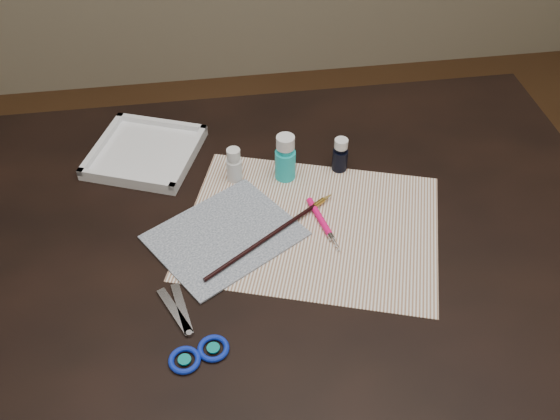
{
  "coord_description": "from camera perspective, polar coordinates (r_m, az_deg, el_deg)",
  "views": [
    {
      "loc": [
        -0.12,
        -0.8,
        1.57
      ],
      "look_at": [
        0.0,
        0.0,
        0.8
      ],
      "focal_mm": 40.0,
      "sensor_mm": 36.0,
      "label": 1
    }
  ],
  "objects": [
    {
      "name": "table",
      "position": [
        1.45,
        0.0,
        -12.24
      ],
      "size": [
        1.3,
        0.9,
        0.75
      ],
      "primitive_type": "cube",
      "color": "black",
      "rests_on": "ground"
    },
    {
      "name": "paint_bottle_navy",
      "position": [
        1.26,
        5.53,
        5.04
      ],
      "size": [
        0.04,
        0.04,
        0.08
      ],
      "primitive_type": "cylinder",
      "rotation": [
        0.0,
        0.0,
        -0.3
      ],
      "color": "black",
      "rests_on": "table"
    },
    {
      "name": "palette_tray",
      "position": [
        1.33,
        -12.23,
        5.23
      ],
      "size": [
        0.27,
        0.27,
        0.02
      ],
      "primitive_type": "cube",
      "rotation": [
        0.0,
        0.0,
        -0.38
      ],
      "color": "white",
      "rests_on": "table"
    },
    {
      "name": "paper",
      "position": [
        1.16,
        2.93,
        -1.48
      ],
      "size": [
        0.55,
        0.48,
        0.0
      ],
      "primitive_type": "cube",
      "rotation": [
        0.0,
        0.0,
        -0.32
      ],
      "color": "white",
      "rests_on": "table"
    },
    {
      "name": "craft_knife",
      "position": [
        1.15,
        4.07,
        -1.39
      ],
      "size": [
        0.04,
        0.15,
        0.01
      ],
      "primitive_type": null,
      "rotation": [
        0.0,
        0.0,
        -1.36
      ],
      "color": "#FF0E6D",
      "rests_on": "paper"
    },
    {
      "name": "canvas",
      "position": [
        1.14,
        -5.05,
        -2.33
      ],
      "size": [
        0.32,
        0.3,
        0.0
      ],
      "primitive_type": "cube",
      "rotation": [
        0.0,
        0.0,
        0.56
      ],
      "color": "#17253D",
      "rests_on": "paper"
    },
    {
      "name": "paint_bottle_cyan",
      "position": [
        1.23,
        0.49,
        4.81
      ],
      "size": [
        0.05,
        0.05,
        0.1
      ],
      "primitive_type": "cylinder",
      "rotation": [
        0.0,
        0.0,
        0.11
      ],
      "color": "#1DC6CB",
      "rests_on": "table"
    },
    {
      "name": "paintbrush",
      "position": [
        1.13,
        -0.64,
        -2.18
      ],
      "size": [
        0.27,
        0.19,
        0.01
      ],
      "primitive_type": null,
      "rotation": [
        0.0,
        0.0,
        0.61
      ],
      "color": "black",
      "rests_on": "canvas"
    },
    {
      "name": "paint_bottle_white",
      "position": [
        1.24,
        -4.22,
        4.14
      ],
      "size": [
        0.04,
        0.04,
        0.08
      ],
      "primitive_type": "cylinder",
      "rotation": [
        0.0,
        0.0,
        -0.38
      ],
      "color": "white",
      "rests_on": "table"
    },
    {
      "name": "scissors",
      "position": [
        1.02,
        -9.03,
        -10.51
      ],
      "size": [
        0.17,
        0.22,
        0.01
      ],
      "primitive_type": null,
      "rotation": [
        0.0,
        0.0,
        2.01
      ],
      "color": "silver",
      "rests_on": "table"
    }
  ]
}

